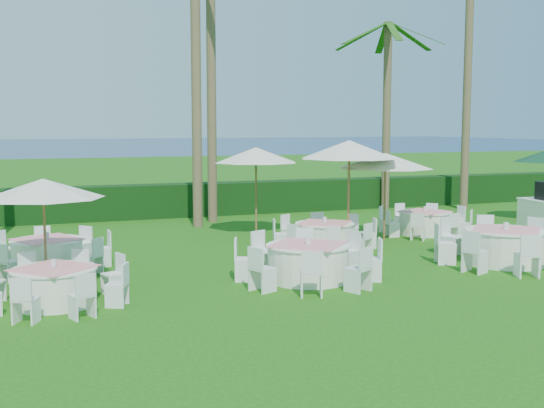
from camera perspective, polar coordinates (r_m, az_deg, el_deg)
The scene contains 17 objects.
ground at distance 14.62m, azimuth 7.99°, elevation -6.64°, with size 120.00×120.00×0.00m, color #165B0F.
hedge at distance 25.56m, azimuth -4.97°, elevation 0.44°, with size 34.00×1.00×1.20m, color black.
ocean at distance 114.72m, azimuth -17.29°, elevation 4.63°, with size 260.00×260.00×0.00m, color #061B44.
banquet_table_a at distance 13.41m, azimuth -17.75°, elevation -6.49°, with size 2.73×2.73×0.85m.
banquet_table_b at distance 14.73m, azimuth 3.02°, elevation -4.82°, with size 3.09×3.09×0.96m.
banquet_table_c at distance 17.40m, azimuth 18.94°, elevation -3.31°, with size 3.28×3.28×1.01m.
banquet_table_d at distance 16.60m, azimuth -18.28°, elevation -3.97°, with size 2.88×2.88×0.88m.
banquet_table_e at distance 18.57m, azimuth 4.42°, elevation -2.59°, with size 2.80×2.80×0.87m.
banquet_table_f at distance 21.45m, azimuth 12.67°, elevation -1.49°, with size 2.80×2.80×0.86m.
umbrella_a at distance 14.36m, azimuth -18.61°, elevation 1.24°, with size 2.43×2.43×2.27m.
umbrella_b at distance 18.92m, azimuth 6.48°, elevation 4.55°, with size 2.78×2.78×2.93m.
umbrella_c at distance 20.59m, azimuth -1.35°, elevation 4.11°, with size 2.58×2.58×2.67m.
umbrella_d at distance 19.80m, azimuth 9.47°, elevation 3.59°, with size 2.78×2.78×2.55m.
palm_b at distance 22.50m, azimuth -6.38°, elevation 12.02°, with size 4.32×4.32×10.00m.
palm_c at distance 23.69m, azimuth -5.13°, elevation 13.35°, with size 4.40×4.00×11.29m.
palm_d at distance 27.50m, azimuth 9.58°, elevation 8.13°, with size 4.37×4.24×7.35m.
palm_e at distance 28.24m, azimuth 16.09°, elevation 11.65°, with size 4.40×4.17×10.93m.
Camera 1 is at (-6.86, -12.47, 3.33)m, focal length 45.00 mm.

